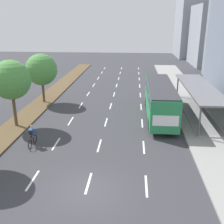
{
  "coord_description": "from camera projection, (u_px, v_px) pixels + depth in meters",
  "views": [
    {
      "loc": [
        2.58,
        -12.99,
        9.38
      ],
      "look_at": [
        0.62,
        10.68,
        1.2
      ],
      "focal_mm": 42.77,
      "sensor_mm": 36.0,
      "label": 1
    }
  ],
  "objects": [
    {
      "name": "ground_plane",
      "position": [
        86.0,
        191.0,
        15.49
      ],
      "size": [
        140.0,
        140.0,
        0.0
      ],
      "primitive_type": "plane",
      "color": "#38383D"
    },
    {
      "name": "median_strip",
      "position": [
        50.0,
        95.0,
        34.97
      ],
      "size": [
        2.6,
        52.0,
        0.12
      ],
      "primitive_type": "cube",
      "color": "brown",
      "rests_on": "ground"
    },
    {
      "name": "sidewalk_right",
      "position": [
        186.0,
        98.0,
        33.59
      ],
      "size": [
        4.5,
        52.0,
        0.15
      ],
      "primitive_type": "cube",
      "color": "gray",
      "rests_on": "ground"
    },
    {
      "name": "lane_divider_left",
      "position": [
        85.0,
        99.0,
        33.5
      ],
      "size": [
        0.14,
        48.64,
        0.01
      ],
      "color": "white",
      "rests_on": "ground"
    },
    {
      "name": "lane_divider_center",
      "position": [
        112.0,
        100.0,
        33.23
      ],
      "size": [
        0.14,
        48.64,
        0.01
      ],
      "color": "white",
      "rests_on": "ground"
    },
    {
      "name": "lane_divider_right",
      "position": [
        141.0,
        100.0,
        32.95
      ],
      "size": [
        0.14,
        48.64,
        0.01
      ],
      "color": "white",
      "rests_on": "ground"
    },
    {
      "name": "bus_shelter",
      "position": [
        201.0,
        98.0,
        27.39
      ],
      "size": [
        2.9,
        13.07,
        2.86
      ],
      "color": "gray",
      "rests_on": "sidewalk_right"
    },
    {
      "name": "bus",
      "position": [
        160.0,
        97.0,
        26.8
      ],
      "size": [
        2.54,
        11.29,
        3.37
      ],
      "color": "#28844C",
      "rests_on": "ground"
    },
    {
      "name": "cyclist",
      "position": [
        32.0,
        136.0,
        20.82
      ],
      "size": [
        0.46,
        1.82,
        1.71
      ],
      "color": "black",
      "rests_on": "ground"
    },
    {
      "name": "median_tree_second",
      "position": [
        11.0,
        80.0,
        23.47
      ],
      "size": [
        3.5,
        3.5,
        6.05
      ],
      "color": "brown",
      "rests_on": "median_strip"
    },
    {
      "name": "median_tree_third",
      "position": [
        41.0,
        70.0,
        30.82
      ],
      "size": [
        3.64,
        3.64,
        5.69
      ],
      "color": "brown",
      "rests_on": "median_strip"
    },
    {
      "name": "building_far_right",
      "position": [
        211.0,
        36.0,
        57.38
      ],
      "size": [
        7.42,
        11.68,
        12.55
      ],
      "primitive_type": "cube",
      "color": "#8E939E",
      "rests_on": "ground"
    },
    {
      "name": "building_tall_right",
      "position": [
        191.0,
        7.0,
        68.97
      ],
      "size": [
        6.08,
        13.08,
        25.33
      ],
      "primitive_type": "cube",
      "color": "#8E939E",
      "rests_on": "ground"
    }
  ]
}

